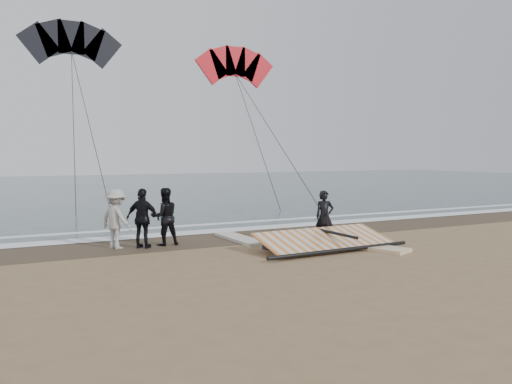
# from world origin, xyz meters

# --- Properties ---
(ground) EXTENTS (120.00, 120.00, 0.00)m
(ground) POSITION_xyz_m (0.00, 0.00, 0.00)
(ground) COLOR #8C704C
(ground) RESTS_ON ground
(sea) EXTENTS (120.00, 54.00, 0.02)m
(sea) POSITION_xyz_m (0.00, 33.00, 0.01)
(sea) COLOR #233838
(sea) RESTS_ON ground
(wet_sand) EXTENTS (120.00, 2.80, 0.01)m
(wet_sand) POSITION_xyz_m (0.00, 4.50, 0.01)
(wet_sand) COLOR #4C3D2B
(wet_sand) RESTS_ON ground
(foam_near) EXTENTS (120.00, 0.90, 0.01)m
(foam_near) POSITION_xyz_m (0.00, 5.90, 0.03)
(foam_near) COLOR white
(foam_near) RESTS_ON sea
(foam_far) EXTENTS (120.00, 0.45, 0.01)m
(foam_far) POSITION_xyz_m (0.00, 7.60, 0.03)
(foam_far) COLOR white
(foam_far) RESTS_ON sea
(man_main) EXTENTS (0.66, 0.51, 1.62)m
(man_main) POSITION_xyz_m (0.54, 2.33, 0.81)
(man_main) COLOR black
(man_main) RESTS_ON ground
(board_white) EXTENTS (1.65, 2.71, 0.11)m
(board_white) POSITION_xyz_m (1.08, 1.05, 0.05)
(board_white) COLOR silver
(board_white) RESTS_ON ground
(board_cream) EXTENTS (0.81, 2.47, 0.10)m
(board_cream) POSITION_xyz_m (-1.65, 3.84, 0.05)
(board_cream) COLOR beige
(board_cream) RESTS_ON ground
(trio_cluster) EXTENTS (2.39, 1.44, 1.75)m
(trio_cluster) POSITION_xyz_m (-4.81, 4.04, 0.87)
(trio_cluster) COLOR black
(trio_cluster) RESTS_ON ground
(sail_rig) EXTENTS (4.73, 2.05, 0.52)m
(sail_rig) POSITION_xyz_m (-0.11, 1.54, 0.20)
(sail_rig) COLOR black
(sail_rig) RESTS_ON ground
(kite_red) EXTENTS (6.22, 6.13, 14.61)m
(kite_red) POSITION_xyz_m (5.87, 21.10, 8.60)
(kite_red) COLOR red
(kite_red) RESTS_ON ground
(kite_dark) EXTENTS (6.64, 5.30, 13.75)m
(kite_dark) POSITION_xyz_m (-4.56, 22.27, 9.36)
(kite_dark) COLOR black
(kite_dark) RESTS_ON ground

